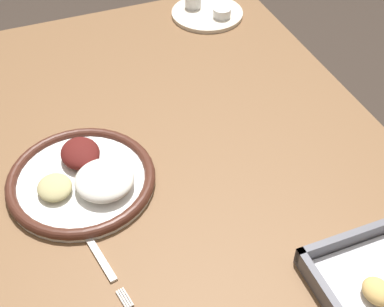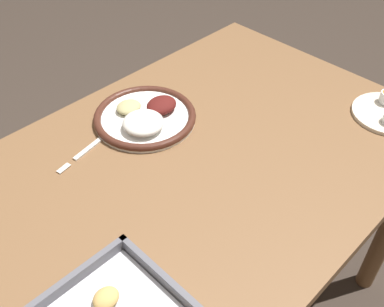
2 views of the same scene
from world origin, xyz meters
TOP-DOWN VIEW (x-y plane):
  - dining_table at (0.00, 0.00)m, footprint 1.26×0.80m
  - dinner_plate at (-0.04, -0.20)m, footprint 0.27×0.27m
  - fork at (0.12, -0.21)m, footprint 0.20×0.05m
  - saucer_plate at (-0.51, 0.24)m, footprint 0.19×0.19m

SIDE VIEW (x-z plane):
  - dining_table at x=0.00m, z-range 0.27..1.03m
  - fork at x=0.12m, z-range 0.76..0.77m
  - saucer_plate at x=-0.51m, z-range 0.75..0.79m
  - dinner_plate at x=-0.04m, z-range 0.75..0.80m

